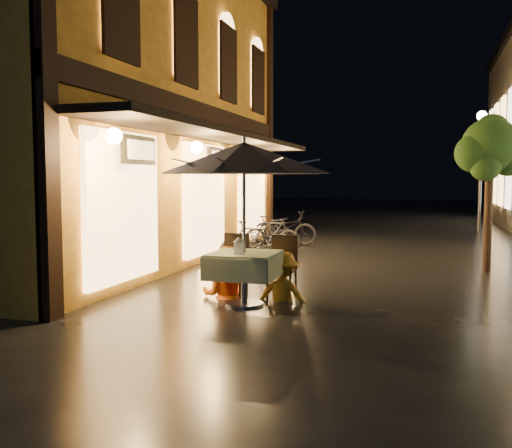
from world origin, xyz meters
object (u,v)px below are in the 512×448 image
(cafe_table, at_px, (244,266))
(table_lantern, at_px, (239,245))
(person_yellow, at_px, (283,253))
(bicycle_0, at_px, (249,249))
(patio_umbrella, at_px, (244,158))
(person_orange, at_px, (225,247))

(cafe_table, relative_size, table_lantern, 3.96)
(cafe_table, distance_m, person_yellow, 0.72)
(table_lantern, bearing_deg, bicycle_0, 105.10)
(cafe_table, height_order, patio_umbrella, patio_umbrella)
(person_orange, bearing_deg, bicycle_0, -91.41)
(cafe_table, relative_size, bicycle_0, 0.59)
(patio_umbrella, xyz_separation_m, table_lantern, (-0.00, -0.25, -1.23))
(patio_umbrella, bearing_deg, person_yellow, 49.90)
(cafe_table, xyz_separation_m, person_orange, (-0.48, 0.51, 0.20))
(patio_umbrella, distance_m, person_yellow, 1.59)
(patio_umbrella, bearing_deg, bicycle_0, 106.25)
(table_lantern, xyz_separation_m, bicycle_0, (-0.90, 3.32, -0.48))
(patio_umbrella, xyz_separation_m, person_yellow, (0.45, 0.54, -1.43))
(patio_umbrella, height_order, bicycle_0, patio_umbrella)
(table_lantern, height_order, person_orange, person_orange)
(cafe_table, bearing_deg, table_lantern, -90.00)
(person_yellow, bearing_deg, cafe_table, 51.09)
(cafe_table, distance_m, bicycle_0, 3.20)
(bicycle_0, bearing_deg, person_orange, -146.86)
(table_lantern, bearing_deg, cafe_table, 90.00)
(cafe_table, xyz_separation_m, person_yellow, (0.45, 0.54, 0.14))
(patio_umbrella, height_order, person_yellow, patio_umbrella)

